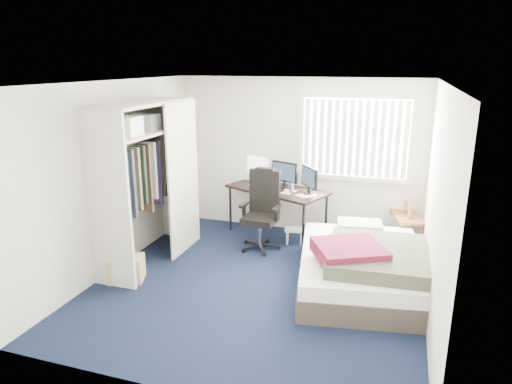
{
  "coord_description": "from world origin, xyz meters",
  "views": [
    {
      "loc": [
        1.6,
        -5.01,
        2.72
      ],
      "look_at": [
        -0.16,
        0.4,
        1.1
      ],
      "focal_mm": 32.0,
      "sensor_mm": 36.0,
      "label": 1
    }
  ],
  "objects_px": {
    "nightstand": "(406,219)",
    "bed": "(364,266)",
    "desk": "(278,187)",
    "office_chair": "(262,218)"
  },
  "relations": [
    {
      "from": "nightstand",
      "to": "office_chair",
      "type": "bearing_deg",
      "value": -161.98
    },
    {
      "from": "desk",
      "to": "nightstand",
      "type": "bearing_deg",
      "value": 2.8
    },
    {
      "from": "nightstand",
      "to": "bed",
      "type": "distance_m",
      "value": 1.59
    },
    {
      "from": "office_chair",
      "to": "nightstand",
      "type": "height_order",
      "value": "office_chair"
    },
    {
      "from": "desk",
      "to": "office_chair",
      "type": "distance_m",
      "value": 0.68
    },
    {
      "from": "nightstand",
      "to": "desk",
      "type": "bearing_deg",
      "value": -177.2
    },
    {
      "from": "desk",
      "to": "nightstand",
      "type": "xyz_separation_m",
      "value": [
        1.98,
        0.1,
        -0.36
      ]
    },
    {
      "from": "nightstand",
      "to": "bed",
      "type": "height_order",
      "value": "nightstand"
    },
    {
      "from": "desk",
      "to": "office_chair",
      "type": "bearing_deg",
      "value": -99.2
    },
    {
      "from": "office_chair",
      "to": "nightstand",
      "type": "xyz_separation_m",
      "value": [
        2.07,
        0.67,
        -0.01
      ]
    }
  ]
}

